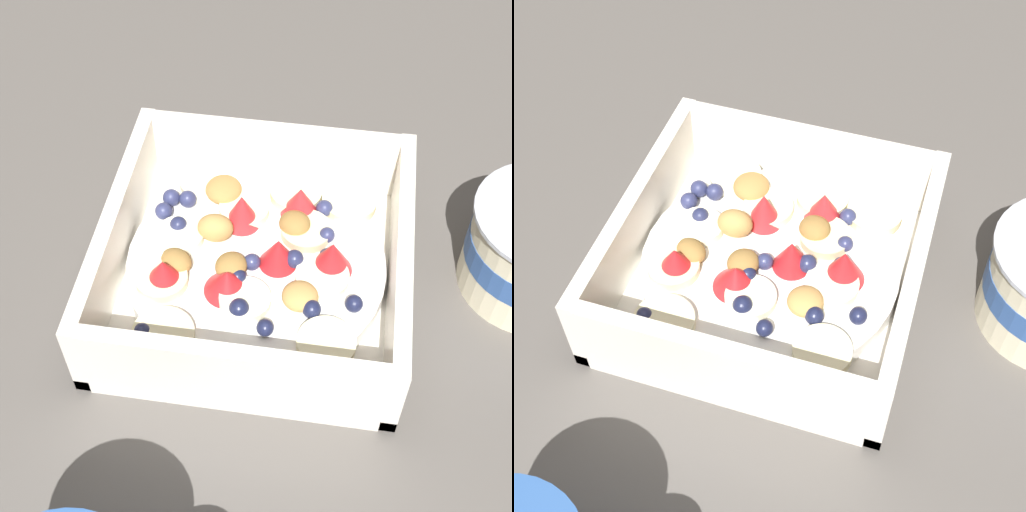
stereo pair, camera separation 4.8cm
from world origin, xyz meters
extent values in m
plane|color=#56514C|center=(0.00, 0.00, 0.00)|extent=(2.40, 2.40, 0.00)
cube|color=white|center=(0.00, 0.01, 0.01)|extent=(0.19, 0.19, 0.01)
cube|color=white|center=(0.00, -0.08, 0.03)|extent=(0.19, 0.01, 0.06)
cube|color=white|center=(0.00, 0.11, 0.03)|extent=(0.19, 0.01, 0.06)
cube|color=white|center=(-0.09, 0.01, 0.03)|extent=(0.01, 0.17, 0.06)
cube|color=white|center=(0.09, 0.01, 0.03)|extent=(0.01, 0.17, 0.06)
cylinder|color=white|center=(0.00, 0.01, 0.02)|extent=(0.17, 0.17, 0.01)
cylinder|color=#F4EAB7|center=(-0.04, 0.00, 0.03)|extent=(0.05, 0.05, 0.01)
cylinder|color=#F7EFC6|center=(0.04, 0.01, 0.03)|extent=(0.03, 0.03, 0.01)
cylinder|color=beige|center=(-0.06, 0.07, 0.03)|extent=(0.04, 0.04, 0.01)
cylinder|color=beige|center=(0.03, -0.04, 0.03)|extent=(0.05, 0.05, 0.01)
cylinder|color=#F7EFC6|center=(0.01, 0.06, 0.03)|extent=(0.03, 0.03, 0.01)
cylinder|color=#F4EAB7|center=(0.06, 0.07, 0.03)|extent=(0.05, 0.05, 0.01)
cylinder|color=beige|center=(-0.06, 0.03, 0.03)|extent=(0.05, 0.05, 0.01)
cylinder|color=#F4EAB7|center=(0.07, -0.03, 0.03)|extent=(0.04, 0.04, 0.01)
cylinder|color=beige|center=(-0.03, 0.04, 0.03)|extent=(0.05, 0.05, 0.01)
cylinder|color=#F7EFC6|center=(-0.06, -0.03, 0.03)|extent=(0.05, 0.05, 0.01)
cylinder|color=#F7EFC6|center=(-0.01, -0.04, 0.03)|extent=(0.04, 0.04, 0.01)
cone|color=red|center=(-0.03, 0.00, 0.04)|extent=(0.03, 0.03, 0.03)
cone|color=red|center=(0.03, 0.00, 0.03)|extent=(0.03, 0.03, 0.02)
cone|color=red|center=(0.03, -0.04, 0.04)|extent=(0.04, 0.04, 0.02)
cone|color=red|center=(-0.05, 0.04, 0.04)|extent=(0.04, 0.04, 0.02)
cone|color=red|center=(0.00, 0.03, 0.04)|extent=(0.04, 0.04, 0.02)
cone|color=red|center=(0.00, 0.06, 0.04)|extent=(0.04, 0.04, 0.03)
sphere|color=navy|center=(-0.03, -0.05, 0.03)|extent=(0.01, 0.01, 0.01)
sphere|color=#23284C|center=(-0.02, -0.04, 0.03)|extent=(0.01, 0.01, 0.01)
sphere|color=#191E3D|center=(0.06, 0.03, 0.03)|extent=(0.01, 0.01, 0.01)
sphere|color=#191E3D|center=(0.02, 0.01, 0.03)|extent=(0.01, 0.01, 0.01)
sphere|color=navy|center=(-0.05, 0.05, 0.03)|extent=(0.01, 0.01, 0.01)
sphere|color=navy|center=(-0.01, 0.06, 0.03)|extent=(0.01, 0.01, 0.01)
sphere|color=#191E3D|center=(0.04, 0.01, 0.03)|extent=(0.01, 0.01, 0.01)
sphere|color=#23284C|center=(0.07, -0.04, 0.03)|extent=(0.01, 0.01, 0.01)
sphere|color=#191E3D|center=(0.03, 0.08, 0.03)|extent=(0.01, 0.01, 0.01)
sphere|color=#191E3D|center=(0.04, 0.05, 0.03)|extent=(0.01, 0.01, 0.01)
sphere|color=#23284C|center=(0.00, 0.04, 0.03)|extent=(0.01, 0.01, 0.01)
sphere|color=navy|center=(-0.04, -0.04, 0.03)|extent=(0.01, 0.01, 0.01)
sphere|color=navy|center=(0.01, 0.01, 0.03)|extent=(0.01, 0.01, 0.01)
sphere|color=navy|center=(-0.04, -0.05, 0.03)|extent=(0.01, 0.01, 0.01)
sphere|color=navy|center=(-0.02, 0.06, 0.03)|extent=(0.01, 0.01, 0.01)
ellipsoid|color=tan|center=(0.03, 0.05, 0.03)|extent=(0.03, 0.03, 0.01)
ellipsoid|color=olive|center=(0.01, -0.04, 0.03)|extent=(0.03, 0.03, 0.01)
ellipsoid|color=tan|center=(-0.02, -0.02, 0.03)|extent=(0.02, 0.02, 0.02)
ellipsoid|color=olive|center=(-0.03, 0.04, 0.03)|extent=(0.03, 0.03, 0.01)
ellipsoid|color=olive|center=(0.01, 0.00, 0.03)|extent=(0.03, 0.03, 0.01)
ellipsoid|color=#AD7F42|center=(-0.05, -0.02, 0.03)|extent=(0.03, 0.03, 0.01)
ellipsoid|color=silver|center=(-0.13, -0.02, 0.00)|extent=(0.05, 0.06, 0.01)
cylinder|color=silver|center=(-0.08, 0.06, 0.00)|extent=(0.08, 0.11, 0.01)
camera|label=1|loc=(0.30, 0.06, 0.41)|focal=52.49mm
camera|label=2|loc=(0.29, 0.11, 0.41)|focal=52.49mm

